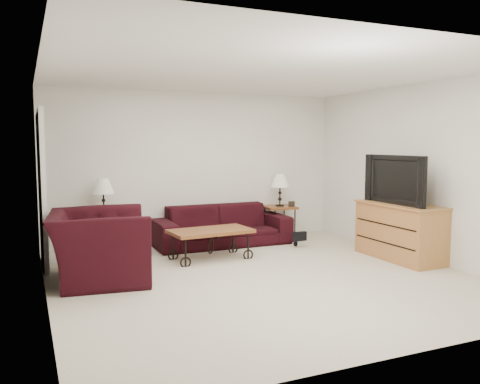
% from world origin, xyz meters
% --- Properties ---
extents(ground, '(5.00, 5.00, 0.00)m').
position_xyz_m(ground, '(0.00, 0.00, 0.00)').
color(ground, beige).
rests_on(ground, ground).
extents(wall_back, '(5.00, 0.02, 2.50)m').
position_xyz_m(wall_back, '(0.00, 2.50, 1.25)').
color(wall_back, white).
rests_on(wall_back, ground).
extents(wall_front, '(5.00, 0.02, 2.50)m').
position_xyz_m(wall_front, '(0.00, -2.50, 1.25)').
color(wall_front, white).
rests_on(wall_front, ground).
extents(wall_left, '(0.02, 5.00, 2.50)m').
position_xyz_m(wall_left, '(-2.50, 0.00, 1.25)').
color(wall_left, white).
rests_on(wall_left, ground).
extents(wall_right, '(0.02, 5.00, 2.50)m').
position_xyz_m(wall_right, '(2.50, 0.00, 1.25)').
color(wall_right, white).
rests_on(wall_right, ground).
extents(ceiling, '(5.00, 5.00, 0.00)m').
position_xyz_m(ceiling, '(0.00, 0.00, 2.50)').
color(ceiling, white).
rests_on(ceiling, wall_back).
extents(doorway, '(0.08, 0.94, 2.04)m').
position_xyz_m(doorway, '(-2.47, 1.65, 1.02)').
color(doorway, black).
rests_on(doorway, ground).
extents(sofa, '(2.20, 0.86, 0.64)m').
position_xyz_m(sofa, '(0.25, 2.02, 0.32)').
color(sofa, black).
rests_on(sofa, ground).
extents(side_table_left, '(0.58, 0.58, 0.56)m').
position_xyz_m(side_table_left, '(-1.59, 2.20, 0.28)').
color(side_table_left, brown).
rests_on(side_table_left, ground).
extents(side_table_right, '(0.58, 0.58, 0.56)m').
position_xyz_m(side_table_right, '(1.42, 2.20, 0.28)').
color(side_table_right, brown).
rests_on(side_table_right, ground).
extents(lamp_left, '(0.36, 0.36, 0.56)m').
position_xyz_m(lamp_left, '(-1.59, 2.20, 0.85)').
color(lamp_left, black).
rests_on(lamp_left, side_table_left).
extents(lamp_right, '(0.36, 0.36, 0.56)m').
position_xyz_m(lamp_right, '(1.42, 2.20, 0.84)').
color(lamp_right, black).
rests_on(lamp_right, side_table_right).
extents(photo_frame_left, '(0.11, 0.05, 0.09)m').
position_xyz_m(photo_frame_left, '(-1.74, 2.05, 0.61)').
color(photo_frame_left, black).
rests_on(photo_frame_left, side_table_left).
extents(photo_frame_right, '(0.11, 0.05, 0.09)m').
position_xyz_m(photo_frame_right, '(1.57, 2.05, 0.61)').
color(photo_frame_right, black).
rests_on(photo_frame_right, side_table_right).
extents(coffee_table, '(1.20, 0.71, 0.43)m').
position_xyz_m(coffee_table, '(-0.26, 1.16, 0.22)').
color(coffee_table, brown).
rests_on(coffee_table, ground).
extents(armchair, '(1.28, 1.43, 0.84)m').
position_xyz_m(armchair, '(-1.88, 0.67, 0.42)').
color(armchair, black).
rests_on(armchair, ground).
extents(throw_pillow, '(0.15, 0.39, 0.38)m').
position_xyz_m(throw_pillow, '(-1.72, 0.62, 0.52)').
color(throw_pillow, '#CC5C1A').
rests_on(throw_pillow, armchair).
extents(tv_stand, '(0.56, 1.34, 0.80)m').
position_xyz_m(tv_stand, '(2.23, 0.08, 0.40)').
color(tv_stand, '#BB8A45').
rests_on(tv_stand, ground).
extents(television, '(0.16, 1.20, 0.69)m').
position_xyz_m(television, '(2.21, 0.08, 1.15)').
color(television, black).
rests_on(television, tv_stand).
extents(backpack, '(0.37, 0.30, 0.45)m').
position_xyz_m(backpack, '(1.30, 1.43, 0.23)').
color(backpack, black).
rests_on(backpack, ground).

